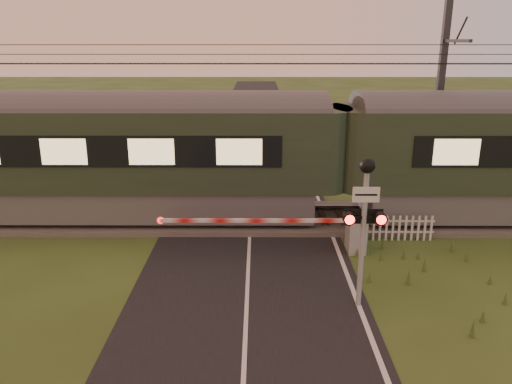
{
  "coord_description": "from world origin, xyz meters",
  "views": [
    {
      "loc": [
        0.27,
        -10.48,
        6.25
      ],
      "look_at": [
        0.22,
        3.2,
        2.07
      ],
      "focal_mm": 35.0,
      "sensor_mm": 36.0,
      "label": 1
    }
  ],
  "objects_px": {
    "train": "(339,155)",
    "boom_gate": "(344,232)",
    "picket_fence": "(393,228)",
    "catenary_mast": "(439,101)",
    "crossing_signal": "(365,207)"
  },
  "relations": [
    {
      "from": "crossing_signal",
      "to": "picket_fence",
      "type": "height_order",
      "value": "crossing_signal"
    },
    {
      "from": "train",
      "to": "picket_fence",
      "type": "distance_m",
      "value": 3.15
    },
    {
      "from": "train",
      "to": "picket_fence",
      "type": "bearing_deg",
      "value": -50.91
    },
    {
      "from": "crossing_signal",
      "to": "train",
      "type": "bearing_deg",
      "value": 86.54
    },
    {
      "from": "catenary_mast",
      "to": "crossing_signal",
      "type": "bearing_deg",
      "value": -118.15
    },
    {
      "from": "boom_gate",
      "to": "catenary_mast",
      "type": "distance_m",
      "value": 7.38
    },
    {
      "from": "boom_gate",
      "to": "catenary_mast",
      "type": "height_order",
      "value": "catenary_mast"
    },
    {
      "from": "crossing_signal",
      "to": "catenary_mast",
      "type": "distance_m",
      "value": 9.56
    },
    {
      "from": "boom_gate",
      "to": "picket_fence",
      "type": "relative_size",
      "value": 2.62
    },
    {
      "from": "crossing_signal",
      "to": "boom_gate",
      "type": "bearing_deg",
      "value": 86.79
    },
    {
      "from": "boom_gate",
      "to": "crossing_signal",
      "type": "relative_size",
      "value": 1.89
    },
    {
      "from": "train",
      "to": "boom_gate",
      "type": "distance_m",
      "value": 3.28
    },
    {
      "from": "picket_fence",
      "to": "train",
      "type": "bearing_deg",
      "value": 129.09
    },
    {
      "from": "train",
      "to": "crossing_signal",
      "type": "xyz_separation_m",
      "value": [
        -0.37,
        -6.09,
        0.14
      ]
    },
    {
      "from": "picket_fence",
      "to": "crossing_signal",
      "type": "bearing_deg",
      "value": -114.43
    }
  ]
}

